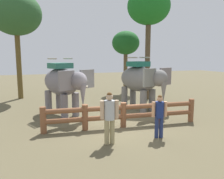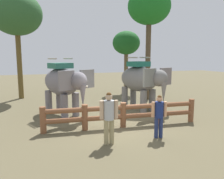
# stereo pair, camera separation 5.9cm
# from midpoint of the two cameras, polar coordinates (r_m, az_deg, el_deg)

# --- Properties ---
(ground_plane) EXTENTS (60.00, 60.00, 0.00)m
(ground_plane) POSITION_cam_midpoint_polar(r_m,az_deg,el_deg) (9.76, 2.75, -9.26)
(ground_plane) COLOR brown
(log_fence) EXTENTS (6.71, 0.79, 1.05)m
(log_fence) POSITION_cam_midpoint_polar(r_m,az_deg,el_deg) (9.48, 3.06, -6.01)
(log_fence) COLOR brown
(log_fence) RESTS_ON ground
(elephant_near_left) EXTENTS (2.57, 3.42, 2.89)m
(elephant_near_left) POSITION_cam_midpoint_polar(r_m,az_deg,el_deg) (11.48, -12.16, 1.55)
(elephant_near_left) COLOR slate
(elephant_near_left) RESTS_ON ground
(elephant_center) EXTENTS (2.30, 3.51, 2.94)m
(elephant_center) POSITION_cam_midpoint_polar(r_m,az_deg,el_deg) (12.49, 7.53, 2.33)
(elephant_center) COLOR slate
(elephant_center) RESTS_ON ground
(tourist_woman_in_black) EXTENTS (0.55, 0.38, 1.59)m
(tourist_woman_in_black) POSITION_cam_midpoint_polar(r_m,az_deg,el_deg) (8.35, 12.09, -5.96)
(tourist_woman_in_black) COLOR navy
(tourist_woman_in_black) RESTS_ON ground
(tourist_man_in_blue) EXTENTS (0.63, 0.39, 1.79)m
(tourist_man_in_blue) POSITION_cam_midpoint_polar(r_m,az_deg,el_deg) (7.56, -0.56, -6.38)
(tourist_man_in_blue) COLOR #9B8F64
(tourist_man_in_blue) RESTS_ON ground
(tree_far_left) EXTENTS (2.84, 2.84, 7.45)m
(tree_far_left) POSITION_cam_midpoint_polar(r_m,az_deg,el_deg) (15.94, 9.56, 19.80)
(tree_far_left) COLOR brown
(tree_far_left) RESTS_ON ground
(tree_back_center) EXTENTS (2.19, 2.19, 4.96)m
(tree_back_center) POSITION_cam_midpoint_polar(r_m,az_deg,el_deg) (18.26, 3.74, 11.52)
(tree_back_center) COLOR brown
(tree_back_center) RESTS_ON ground
(tree_far_right) EXTENTS (3.42, 3.42, 7.26)m
(tree_far_right) POSITION_cam_midpoint_polar(r_m,az_deg,el_deg) (17.16, -23.09, 17.17)
(tree_far_right) COLOR brown
(tree_far_right) RESTS_ON ground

